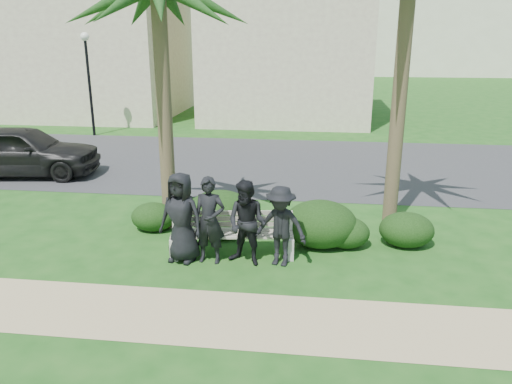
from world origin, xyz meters
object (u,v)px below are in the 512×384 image
street_lamp (88,66)px  man_c (247,223)px  man_b (209,220)px  man_d (281,226)px  park_bench (233,237)px  car_a (22,151)px  man_a (181,217)px

street_lamp → man_c: size_ratio=2.62×
man_b → man_d: size_ratio=1.08×
street_lamp → man_b: size_ratio=2.55×
man_c → man_d: man_c is taller
park_bench → man_d: man_d is taller
park_bench → man_d: 1.09m
street_lamp → man_c: street_lamp is taller
man_b → man_c: size_ratio=1.03×
man_b → man_d: bearing=5.2°
park_bench → man_d: (0.96, -0.31, 0.40)m
street_lamp → car_a: 6.86m
man_a → man_d: 1.89m
street_lamp → car_a: street_lamp is taller
man_a → man_c: 1.26m
street_lamp → car_a: size_ratio=0.94×
park_bench → man_d: size_ratio=1.58×
street_lamp → park_bench: size_ratio=1.75×
man_d → car_a: bearing=161.1°
street_lamp → man_b: bearing=-57.0°
man_a → man_d: bearing=13.3°
street_lamp → car_a: (0.66, -6.48, -2.16)m
park_bench → man_a: bearing=-167.2°
man_a → man_c: (1.26, 0.00, -0.06)m
car_a → street_lamp: bearing=-1.1°
man_d → man_b: bearing=-164.9°
man_d → car_a: 9.92m
man_b → man_a: bearing=-176.6°
park_bench → man_c: bearing=-52.6°
car_a → man_d: bearing=-129.4°
park_bench → street_lamp: bearing=117.6°
car_a → man_b: bearing=-134.3°
street_lamp → man_a: street_lamp is taller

